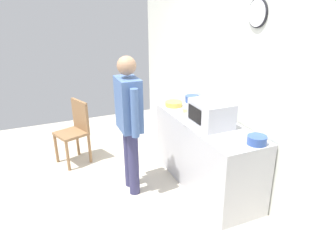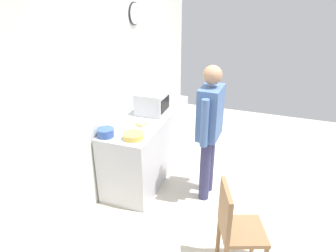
{
  "view_description": "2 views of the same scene",
  "coord_description": "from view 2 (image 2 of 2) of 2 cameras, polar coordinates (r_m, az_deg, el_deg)",
  "views": [
    {
      "loc": [
        3.27,
        -0.71,
        2.28
      ],
      "look_at": [
        0.05,
        0.74,
        0.86
      ],
      "focal_mm": 33.41,
      "sensor_mm": 36.0,
      "label": 1
    },
    {
      "loc": [
        -3.45,
        -0.38,
        2.55
      ],
      "look_at": [
        -0.1,
        0.83,
        0.9
      ],
      "focal_mm": 33.34,
      "sensor_mm": 36.0,
      "label": 2
    }
  ],
  "objects": [
    {
      "name": "ground_plane",
      "position": [
        4.31,
        11.13,
        -11.96
      ],
      "size": [
        6.0,
        6.0,
        0.0
      ],
      "primitive_type": "plane",
      "color": "beige"
    },
    {
      "name": "back_wall",
      "position": [
        4.17,
        -9.62,
        7.13
      ],
      "size": [
        5.4,
        0.13,
        2.6
      ],
      "color": "silver",
      "rests_on": "ground_plane"
    },
    {
      "name": "kitchen_counter",
      "position": [
        4.48,
        -3.59,
        -3.19
      ],
      "size": [
        1.82,
        0.62,
        0.89
      ],
      "primitive_type": "cube",
      "color": "#B7B7BC",
      "rests_on": "ground_plane"
    },
    {
      "name": "microwave",
      "position": [
        4.34,
        -2.63,
        4.54
      ],
      "size": [
        0.5,
        0.39,
        0.3
      ],
      "color": "silver",
      "rests_on": "kitchen_counter"
    },
    {
      "name": "sandwich_plate",
      "position": [
        3.92,
        -4.83,
        0.12
      ],
      "size": [
        0.26,
        0.26,
        0.07
      ],
      "color": "white",
      "rests_on": "kitchen_counter"
    },
    {
      "name": "salad_bowl",
      "position": [
        5.0,
        -1.52,
        6.07
      ],
      "size": [
        0.21,
        0.21,
        0.09
      ],
      "primitive_type": "cylinder",
      "color": "#33519E",
      "rests_on": "kitchen_counter"
    },
    {
      "name": "cereal_bowl",
      "position": [
        3.73,
        -11.31,
        -1.19
      ],
      "size": [
        0.2,
        0.2,
        0.1
      ],
      "primitive_type": "cylinder",
      "color": "#33519E",
      "rests_on": "kitchen_counter"
    },
    {
      "name": "mixing_bowl",
      "position": [
        3.64,
        -6.39,
        -1.8
      ],
      "size": [
        0.24,
        0.24,
        0.06
      ],
      "primitive_type": "cylinder",
      "color": "gold",
      "rests_on": "kitchen_counter"
    },
    {
      "name": "fork_utensil",
      "position": [
        4.02,
        -8.96,
        0.31
      ],
      "size": [
        0.17,
        0.06,
        0.01
      ],
      "primitive_type": "cube",
      "rotation": [
        0.0,
        0.0,
        2.89
      ],
      "color": "silver",
      "rests_on": "kitchen_counter"
    },
    {
      "name": "spoon_utensil",
      "position": [
        4.24,
        0.09,
        1.96
      ],
      "size": [
        0.16,
        0.11,
        0.01
      ],
      "primitive_type": "cube",
      "rotation": [
        0.0,
        0.0,
        0.55
      ],
      "color": "silver",
      "rests_on": "kitchen_counter"
    },
    {
      "name": "person_standing",
      "position": [
        3.75,
        7.61,
        0.3
      ],
      "size": [
        0.59,
        0.25,
        1.72
      ],
      "color": "navy",
      "rests_on": "ground_plane"
    },
    {
      "name": "wooden_chair",
      "position": [
        3.05,
        12.13,
        -17.53
      ],
      "size": [
        0.51,
        0.51,
        0.94
      ],
      "color": "olive",
      "rests_on": "ground_plane"
    }
  ]
}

